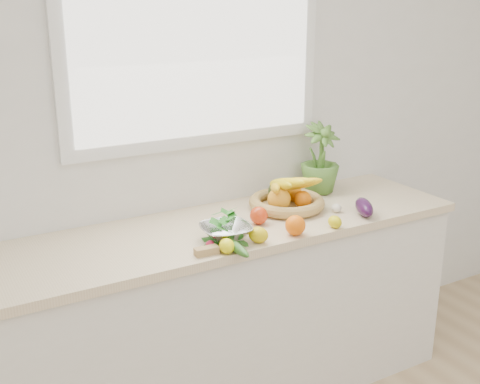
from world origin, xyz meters
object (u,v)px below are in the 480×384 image
eggplant (364,207)px  potted_herb (320,158)px  fruit_basket (286,198)px  apple (259,215)px  cucumber (235,246)px  colander_with_spinach (226,228)px

eggplant → potted_herb: 0.41m
potted_herb → fruit_basket: 0.35m
apple → eggplant: bearing=-16.2°
eggplant → apple: bearing=163.8°
eggplant → fruit_basket: fruit_basket is taller
eggplant → potted_herb: potted_herb is taller
cucumber → potted_herb: size_ratio=0.64×
eggplant → cucumber: eggplant is taller
apple → fruit_basket: fruit_basket is taller
potted_herb → fruit_basket: bearing=-156.5°
cucumber → fruit_basket: bearing=34.6°
apple → fruit_basket: 0.25m
apple → fruit_basket: bearing=26.2°
cucumber → eggplant: bearing=5.4°
apple → colander_with_spinach: 0.24m
eggplant → cucumber: 0.74m
apple → colander_with_spinach: bearing=-156.5°
fruit_basket → colander_with_spinach: (-0.44, -0.21, 0.00)m
cucumber → apple: bearing=41.1°
apple → cucumber: size_ratio=0.35×
colander_with_spinach → apple: bearing=23.5°
apple → cucumber: 0.32m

